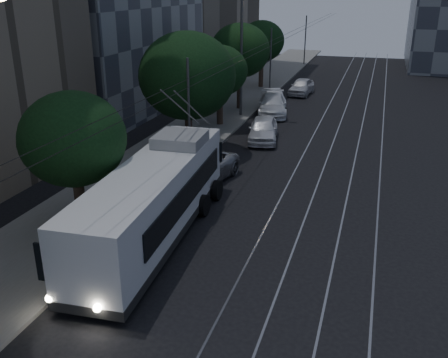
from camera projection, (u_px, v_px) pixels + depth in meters
name	position (u px, v px, depth m)	size (l,w,h in m)	color
ground	(230.00, 279.00, 17.12)	(120.00, 120.00, 0.00)	black
sidewalk	(211.00, 120.00, 36.97)	(5.00, 90.00, 0.15)	slate
tram_rails	(349.00, 132.00, 34.21)	(4.52, 90.00, 0.02)	gray
overhead_wires	(245.00, 76.00, 35.04)	(2.23, 90.00, 6.00)	black
trolleybus	(156.00, 199.00, 19.55)	(3.21, 11.85, 5.63)	white
pickup_silver	(197.00, 170.00, 25.12)	(2.51, 5.44, 1.51)	#96979D
car_white_a	(263.00, 129.00, 32.17)	(1.80, 4.46, 1.52)	white
car_white_b	(272.00, 105.00, 38.71)	(2.15, 5.29, 1.54)	white
car_white_c	(274.00, 97.00, 42.13)	(1.33, 3.81, 1.25)	silver
car_white_d	(301.00, 87.00, 45.88)	(1.73, 4.30, 1.47)	silver
tree_1	(73.00, 139.00, 19.43)	(4.16, 4.16, 5.72)	#30201A
tree_2	(187.00, 76.00, 28.81)	(5.64, 5.64, 7.09)	#30201A
tree_3	(220.00, 71.00, 34.46)	(3.88, 3.88, 5.67)	#30201A
tree_4	(240.00, 51.00, 38.77)	(4.65, 4.65, 6.79)	#30201A
tree_5	(262.00, 41.00, 47.41)	(4.27, 4.27, 6.41)	#30201A
streetlamp_far	(247.00, 38.00, 36.13)	(2.36, 0.44, 9.70)	#4E4E51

